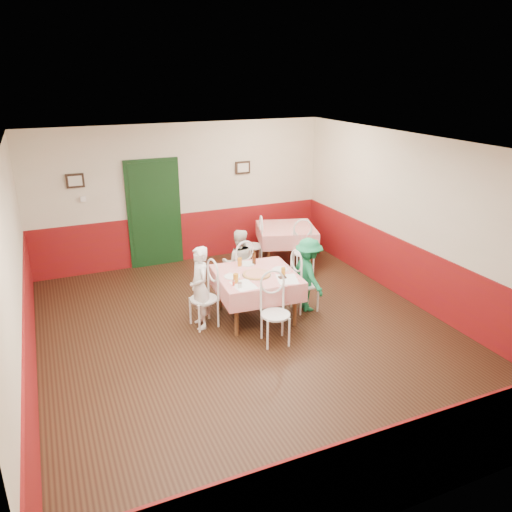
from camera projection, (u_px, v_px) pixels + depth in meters
name	position (u px, v px, depth m)	size (l,w,h in m)	color
floor	(250.00, 335.00, 7.51)	(7.00, 7.00, 0.00)	black
ceiling	(249.00, 146.00, 6.53)	(7.00, 7.00, 0.00)	white
back_wall	(182.00, 194.00, 10.03)	(6.00, 0.10, 2.80)	beige
front_wall	(419.00, 379.00, 4.01)	(6.00, 0.10, 2.80)	beige
left_wall	(16.00, 281.00, 5.90)	(0.10, 7.00, 2.80)	beige
right_wall	(419.00, 223.00, 8.14)	(0.10, 7.00, 2.80)	beige
wainscot_back	(185.00, 237.00, 10.33)	(6.00, 0.03, 1.00)	maroon
wainscot_front	(406.00, 466.00, 4.34)	(6.00, 0.03, 1.00)	maroon
wainscot_left	(30.00, 347.00, 6.22)	(0.03, 7.00, 1.00)	maroon
wainscot_right	(412.00, 274.00, 8.45)	(0.03, 7.00, 1.00)	maroon
door	(154.00, 215.00, 9.88)	(0.96, 0.06, 2.10)	black
picture_left	(75.00, 181.00, 9.08)	(0.32, 0.03, 0.26)	black
picture_right	(243.00, 168.00, 10.31)	(0.32, 0.03, 0.26)	black
thermostat	(83.00, 199.00, 9.24)	(0.10, 0.03, 0.10)	white
main_table	(256.00, 296.00, 7.92)	(1.22, 1.22, 0.77)	red
second_table	(286.00, 245.00, 10.24)	(1.12, 1.12, 0.77)	red
chair_left	(204.00, 299.00, 7.63)	(0.42, 0.42, 0.90)	white
chair_right	(305.00, 284.00, 8.15)	(0.42, 0.42, 0.90)	white
chair_far	(240.00, 272.00, 8.65)	(0.42, 0.42, 0.90)	white
chair_near	(275.00, 315.00, 7.14)	(0.42, 0.42, 0.90)	white
chair_second_a	(253.00, 246.00, 9.93)	(0.42, 0.42, 0.90)	white
chair_second_b	(304.00, 253.00, 9.57)	(0.42, 0.42, 0.90)	white
pizza	(256.00, 274.00, 7.71)	(0.42, 0.42, 0.03)	#B74723
plate_left	(232.00, 276.00, 7.65)	(0.25, 0.25, 0.01)	white
plate_right	(280.00, 269.00, 7.92)	(0.25, 0.25, 0.01)	white
plate_far	(247.00, 264.00, 8.15)	(0.25, 0.25, 0.01)	white
glass_a	(236.00, 278.00, 7.41)	(0.08, 0.08, 0.15)	#BF7219
glass_b	(283.00, 271.00, 7.70)	(0.07, 0.07, 0.12)	#BF7219
glass_c	(240.00, 262.00, 8.07)	(0.07, 0.07, 0.14)	#BF7219
beer_bottle	(254.00, 258.00, 8.12)	(0.06, 0.06, 0.22)	#381C0A
shaker_a	(239.00, 285.00, 7.24)	(0.04, 0.04, 0.09)	silver
shaker_b	(241.00, 285.00, 7.25)	(0.04, 0.04, 0.09)	silver
shaker_c	(234.00, 283.00, 7.32)	(0.04, 0.04, 0.09)	#B23319
menu_left	(244.00, 285.00, 7.35)	(0.30, 0.40, 0.00)	white
menu_right	(287.00, 279.00, 7.57)	(0.30, 0.40, 0.00)	white
wallet	(282.00, 277.00, 7.61)	(0.11, 0.09, 0.02)	black
diner_left	(200.00, 288.00, 7.55)	(0.47, 0.31, 1.30)	gray
diner_far	(239.00, 263.00, 8.64)	(0.59, 0.46, 1.21)	gray
diner_right	(308.00, 275.00, 8.11)	(0.80, 0.46, 1.23)	gray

